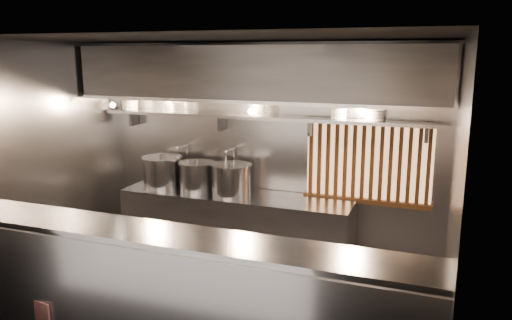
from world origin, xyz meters
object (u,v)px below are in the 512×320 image
Objects in this scene: heat_lamp at (112,100)px; stock_pot_left at (197,176)px; stock_pot_right at (231,179)px; stock_pot_mid at (163,171)px; pendant_bulb at (252,111)px.

stock_pot_left is at bearing 16.21° from heat_lamp.
stock_pot_right reaches higher than stock_pot_left.
stock_pot_left is at bearing -1.34° from stock_pot_mid.
heat_lamp reaches higher than stock_pot_left.
pendant_bulb is at bearing 21.07° from stock_pot_right.
stock_pot_mid is at bearing 176.65° from stock_pot_right.
heat_lamp is 1.85m from stock_pot_right.
heat_lamp reaches higher than stock_pot_right.
heat_lamp is at bearing -148.83° from stock_pot_mid.
pendant_bulb is at bearing 11.00° from heat_lamp.
pendant_bulb is 1.16m from stock_pot_left.
pendant_bulb is at bearing 3.51° from stock_pot_left.
heat_lamp is 0.56× the size of stock_pot_mid.
heat_lamp reaches higher than pendant_bulb.
stock_pot_right is at bearing -5.40° from stock_pot_left.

